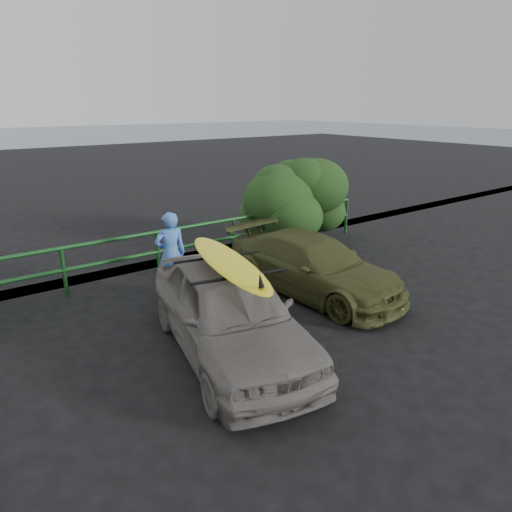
{
  "coord_description": "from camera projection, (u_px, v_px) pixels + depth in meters",
  "views": [
    {
      "loc": [
        -2.92,
        -4.02,
        3.66
      ],
      "look_at": [
        1.7,
        2.29,
        1.04
      ],
      "focal_mm": 32.0,
      "sensor_mm": 36.0,
      "label": 1
    }
  ],
  "objects": [
    {
      "name": "sedan",
      "position": [
        229.0,
        311.0,
        6.86
      ],
      "size": [
        2.48,
        4.34,
        1.39
      ],
      "primitive_type": "imported",
      "rotation": [
        0.0,
        0.0,
        -0.22
      ],
      "color": "slate",
      "rests_on": "ground"
    },
    {
      "name": "olive_vehicle",
      "position": [
        313.0,
        266.0,
        9.14
      ],
      "size": [
        2.01,
        4.12,
        1.15
      ],
      "primitive_type": "imported",
      "rotation": [
        0.0,
        0.0,
        0.1
      ],
      "color": "#40431E",
      "rests_on": "ground"
    },
    {
      "name": "shrub_right",
      "position": [
        284.0,
        200.0,
        12.52
      ],
      "size": [
        3.2,
        2.4,
        2.31
      ],
      "primitive_type": null,
      "color": "#1E3E16",
      "rests_on": "ground"
    },
    {
      "name": "roof_rack",
      "position": [
        228.0,
        266.0,
        6.64
      ],
      "size": [
        1.56,
        1.24,
        0.05
      ],
      "primitive_type": null,
      "rotation": [
        0.0,
        0.0,
        -0.22
      ],
      "color": "black",
      "rests_on": "sedan"
    },
    {
      "name": "guardrail",
      "position": [
        114.0,
        262.0,
        9.53
      ],
      "size": [
        14.0,
        0.08,
        1.04
      ],
      "primitive_type": null,
      "color": "#14481B",
      "rests_on": "ground"
    },
    {
      "name": "man",
      "position": [
        171.0,
        254.0,
        9.01
      ],
      "size": [
        0.68,
        0.52,
        1.69
      ],
      "primitive_type": "imported",
      "rotation": [
        0.0,
        0.0,
        2.94
      ],
      "color": "#477BD5",
      "rests_on": "ground"
    },
    {
      "name": "ground",
      "position": [
        255.0,
        403.0,
        5.87
      ],
      "size": [
        80.0,
        80.0,
        0.0
      ],
      "primitive_type": "plane",
      "color": "black"
    },
    {
      "name": "surfboard",
      "position": [
        228.0,
        262.0,
        6.62
      ],
      "size": [
        1.16,
        2.85,
        0.08
      ],
      "primitive_type": "ellipsoid",
      "rotation": [
        0.0,
        0.0,
        -0.22
      ],
      "color": "yellow",
      "rests_on": "roof_rack"
    }
  ]
}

